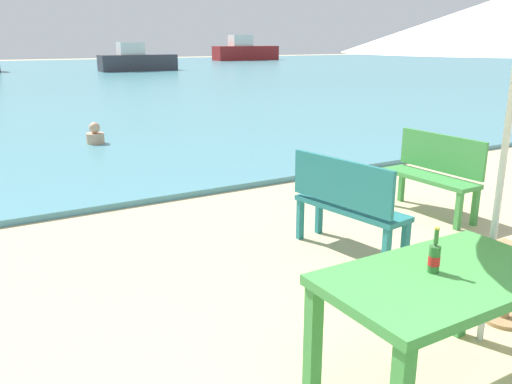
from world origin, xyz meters
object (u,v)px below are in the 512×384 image
object	(u,v)px
picnic_table_green	(442,291)
boat_ferry	(137,61)
beer_bottle_amber	(434,257)
side_table_wood	(509,277)
bench_teal_center	(346,200)
boat_barge	(245,51)
swimmer_person	(95,135)
bench_green_right	(434,170)

from	to	relation	value
picnic_table_green	boat_ferry	bearing A→B (deg)	74.46
beer_bottle_amber	side_table_wood	world-z (taller)	beer_bottle_amber
bench_teal_center	boat_ferry	bearing A→B (deg)	75.15
side_table_wood	boat_barge	xyz separation A→B (m)	(22.62, 43.89, 0.57)
swimmer_person	side_table_wood	bearing A→B (deg)	-83.66
boat_barge	bench_teal_center	bearing A→B (deg)	-118.35
bench_green_right	picnic_table_green	bearing A→B (deg)	-138.06
picnic_table_green	bench_teal_center	bearing A→B (deg)	64.42
bench_teal_center	boat_ferry	xyz separation A→B (m)	(7.96, 30.03, 0.18)
side_table_wood	boat_barge	distance (m)	49.38
side_table_wood	bench_teal_center	size ratio (longest dim) A/B	0.44
side_table_wood	boat_ferry	xyz separation A→B (m)	(7.78, 31.65, 0.36)
picnic_table_green	boat_barge	bearing A→B (deg)	61.77
beer_bottle_amber	swimmer_person	size ratio (longest dim) A/B	0.65
swimmer_person	boat_ferry	xyz separation A→B (m)	(8.69, 23.46, 0.48)
bench_teal_center	boat_barge	bearing A→B (deg)	61.65
boat_ferry	boat_barge	world-z (taller)	boat_barge
boat_ferry	boat_barge	size ratio (longest dim) A/B	0.76
beer_bottle_amber	swimmer_person	world-z (taller)	beer_bottle_amber
bench_teal_center	boat_ferry	size ratio (longest dim) A/B	0.25
boat_barge	picnic_table_green	bearing A→B (deg)	-118.23
picnic_table_green	beer_bottle_amber	distance (m)	0.21
side_table_wood	boat_ferry	distance (m)	32.59
beer_bottle_amber	bench_teal_center	bearing A→B (deg)	62.94
swimmer_person	boat_barge	distance (m)	42.77
bench_green_right	boat_ferry	xyz separation A→B (m)	(6.27, 29.60, 0.18)
bench_teal_center	swimmer_person	xyz separation A→B (m)	(-0.73, 6.56, -0.30)
bench_green_right	boat_barge	size ratio (longest dim) A/B	0.19
picnic_table_green	side_table_wood	distance (m)	1.18
bench_green_right	boat_ferry	bearing A→B (deg)	78.04
beer_bottle_amber	bench_teal_center	xyz separation A→B (m)	(0.96, 1.88, -0.31)
bench_teal_center	boat_barge	xyz separation A→B (m)	(22.81, 42.27, 0.38)
side_table_wood	swimmer_person	bearing A→B (deg)	96.34
picnic_table_green	boat_ferry	xyz separation A→B (m)	(8.88, 31.95, 0.07)
picnic_table_green	boat_barge	xyz separation A→B (m)	(23.73, 44.19, 0.27)
picnic_table_green	beer_bottle_amber	bearing A→B (deg)	130.01
bench_teal_center	bench_green_right	distance (m)	1.75
boat_ferry	boat_barge	xyz separation A→B (m)	(14.84, 12.24, 0.21)
bench_green_right	swimmer_person	size ratio (longest dim) A/B	2.94
beer_bottle_amber	swimmer_person	xyz separation A→B (m)	(0.23, 8.44, -0.61)
picnic_table_green	side_table_wood	xyz separation A→B (m)	(1.10, 0.30, -0.30)
bench_teal_center	swimmer_person	bearing A→B (deg)	96.31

